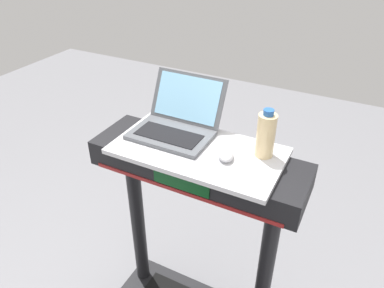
% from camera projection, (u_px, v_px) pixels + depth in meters
% --- Properties ---
extents(desk_board, '(0.68, 0.36, 0.02)m').
position_uv_depth(desk_board, '(198.00, 151.00, 1.47)').
color(desk_board, silver).
rests_on(desk_board, treadmill_base).
extents(laptop, '(0.33, 0.31, 0.21)m').
position_uv_depth(laptop, '(176.00, 123.00, 1.56)').
color(laptop, '#515459').
rests_on(laptop, desk_board).
extents(computer_mouse, '(0.10, 0.12, 0.03)m').
position_uv_depth(computer_mouse, '(226.00, 154.00, 1.40)').
color(computer_mouse, '#B2B2B7').
rests_on(computer_mouse, desk_board).
extents(water_bottle, '(0.07, 0.07, 0.20)m').
position_uv_depth(water_bottle, '(266.00, 135.00, 1.38)').
color(water_bottle, beige).
rests_on(water_bottle, desk_board).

